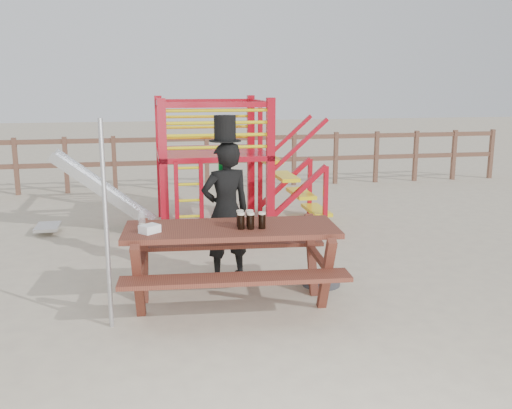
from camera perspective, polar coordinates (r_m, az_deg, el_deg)
name	(u,v)px	position (r m, az deg, el deg)	size (l,w,h in m)	color
ground	(235,309)	(6.07, -2.08, -10.36)	(60.00, 60.00, 0.00)	#C0B295
back_fence	(184,156)	(12.67, -7.20, 4.84)	(15.09, 0.09, 1.20)	brown
playground_fort	(207,161)	(9.26, -4.93, 4.33)	(4.71, 1.84, 2.10)	#B00B1B
picnic_table	(231,256)	(6.00, -2.48, -5.16)	(2.32, 1.69, 0.85)	brown
man_with_hat	(226,207)	(6.74, -3.04, -0.27)	(0.68, 0.53, 1.95)	black
metal_pole	(106,226)	(5.50, -14.75, -2.13)	(0.04, 0.04, 2.01)	#B2B2B7
parasol_base	(321,281)	(6.76, 6.53, -7.56)	(0.44, 0.44, 0.19)	#313236
paper_bag	(150,229)	(5.77, -10.59, -2.41)	(0.18, 0.14, 0.08)	white
stout_pints	(249,220)	(5.85, -0.74, -1.52)	(0.29, 0.20, 0.17)	black
empty_glasses	(142,219)	(6.06, -11.35, -1.46)	(0.07, 0.07, 0.15)	silver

